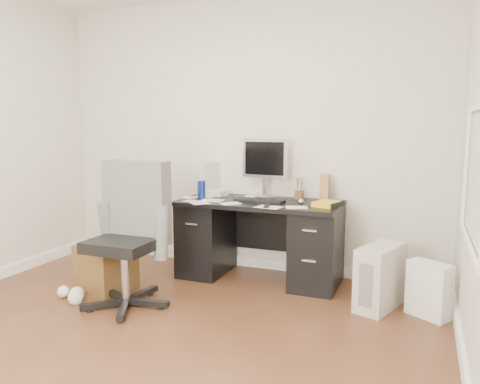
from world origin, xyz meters
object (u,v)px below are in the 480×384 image
object	(u,v)px
lcd_monitor	(265,168)
keyboard	(259,201)
pc_tower	(380,277)
office_chair	(124,236)
desk	(259,238)
wicker_basket	(106,266)

from	to	relation	value
lcd_monitor	keyboard	world-z (taller)	lcd_monitor
lcd_monitor	pc_tower	world-z (taller)	lcd_monitor
office_chair	keyboard	bearing A→B (deg)	51.39
pc_tower	desk	bearing A→B (deg)	-175.94
desk	lcd_monitor	size ratio (longest dim) A/B	2.58
lcd_monitor	pc_tower	bearing A→B (deg)	-18.53
office_chair	pc_tower	bearing A→B (deg)	21.25
office_chair	pc_tower	xyz separation A→B (m)	(1.90, 0.72, -0.33)
desk	keyboard	bearing A→B (deg)	-71.14
lcd_monitor	keyboard	size ratio (longest dim) A/B	1.27
lcd_monitor	wicker_basket	xyz separation A→B (m)	(-1.16, -0.97, -0.84)
wicker_basket	lcd_monitor	bearing A→B (deg)	39.74
lcd_monitor	office_chair	bearing A→B (deg)	-114.74
wicker_basket	desk	bearing A→B (deg)	32.47
lcd_monitor	office_chair	world-z (taller)	lcd_monitor
office_chair	wicker_basket	xyz separation A→B (m)	(-0.41, 0.29, -0.38)
keyboard	wicker_basket	size ratio (longest dim) A/B	1.12
desk	keyboard	world-z (taller)	keyboard
office_chair	wicker_basket	world-z (taller)	office_chair
lcd_monitor	wicker_basket	size ratio (longest dim) A/B	1.42
desk	pc_tower	distance (m)	1.18
desk	office_chair	xyz separation A→B (m)	(-0.77, -1.04, 0.18)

